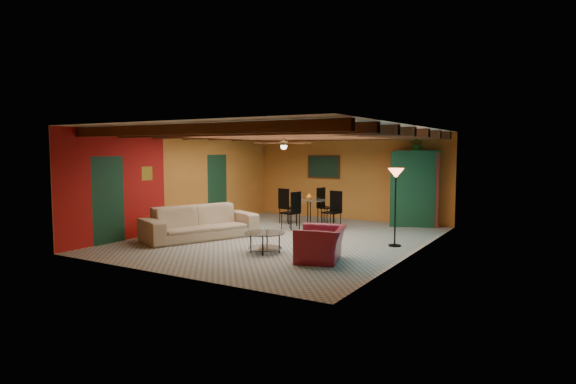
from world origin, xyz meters
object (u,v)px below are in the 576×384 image
Objects in this scene: armoire at (416,189)px; coffee_table at (265,242)px; sofa at (200,222)px; dining_table at (309,208)px; potted_plant at (417,144)px; armchair at (321,244)px; floor_lamp at (395,207)px; vase at (309,186)px.

coffee_table is at bearing -128.78° from armoire.
armoire is (1.72, 5.27, 0.84)m from coffee_table.
armoire reaches higher than coffee_table.
armoire is (4.00, 4.74, 0.65)m from sofa.
dining_table is 3.58m from potted_plant.
armoire is (2.63, 1.59, 0.53)m from dining_table.
sofa is 2.34m from coffee_table.
sofa is at bearing -113.44° from dining_table.
armchair is 1.20× the size of coffee_table.
floor_lamp is 3.48m from vase.
vase reaches higher than sofa.
dining_table reaches higher than armchair.
armchair is 5.74m from potted_plant.
dining_table is 3.49m from floor_lamp.
coffee_table is 3.91m from vase.
potted_plant is at bearing 159.71° from armchair.
dining_table is 0.63m from vase.
sofa reaches higher than coffee_table.
armchair is at bearing -58.65° from vase.
potted_plant is (0.34, 5.36, 2.03)m from armchair.
armchair is 5.41m from armoire.
dining_table is at bearing 103.88° from coffee_table.
potted_plant is at bearing -16.70° from sofa.
potted_plant reaches higher than armchair.
floor_lamp reaches higher than coffee_table.
sofa is 3.43m from dining_table.
vase is (1.37, 3.15, 0.75)m from sofa.
floor_lamp is at bearing -27.31° from vase.
vase is (-2.63, -1.59, 0.10)m from armoire.
floor_lamp is 3.53m from potted_plant.
floor_lamp is at bearing -47.23° from sofa.
armoire is at bearing 98.06° from floor_lamp.
floor_lamp is (4.45, 1.56, 0.49)m from sofa.
armchair is at bearing -114.27° from armoire.
armchair is at bearing -76.13° from sofa.
armchair is 2.38m from floor_lamp.
armoire is at bearing 31.10° from vase.
coffee_table is at bearing -76.12° from dining_table.
coffee_table is 0.41× the size of armoire.
potted_plant is (-0.45, 3.18, 1.47)m from floor_lamp.
coffee_table is 3.09m from floor_lamp.
vase is (-0.91, 3.68, 0.94)m from coffee_table.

